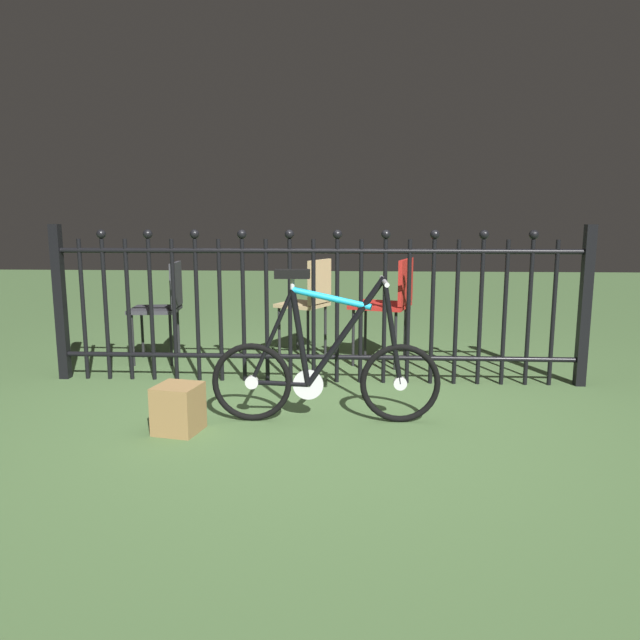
# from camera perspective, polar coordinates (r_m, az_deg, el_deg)

# --- Properties ---
(ground_plane) EXTENTS (20.00, 20.00, 0.00)m
(ground_plane) POSITION_cam_1_polar(r_m,az_deg,el_deg) (3.67, -1.00, -9.07)
(ground_plane) COLOR #466438
(iron_fence) EXTENTS (3.86, 0.07, 1.15)m
(iron_fence) POSITION_cam_1_polar(r_m,az_deg,el_deg) (4.25, -1.19, 1.66)
(iron_fence) COLOR black
(iron_fence) RESTS_ON ground
(bicycle) EXTENTS (1.34, 0.40, 0.90)m
(bicycle) POSITION_cam_1_polar(r_m,az_deg,el_deg) (3.45, 0.51, -4.72)
(bicycle) COLOR black
(bicycle) RESTS_ON ground
(chair_red) EXTENTS (0.55, 0.55, 0.87)m
(chair_red) POSITION_cam_1_polar(r_m,az_deg,el_deg) (4.83, 6.80, 2.03)
(chair_red) COLOR black
(chair_red) RESTS_ON ground
(chair_tan) EXTENTS (0.49, 0.49, 0.85)m
(chair_tan) POSITION_cam_1_polar(r_m,az_deg,el_deg) (5.06, -1.00, 2.16)
(chair_tan) COLOR black
(chair_tan) RESTS_ON ground
(chair_charcoal) EXTENTS (0.42, 0.42, 0.83)m
(chair_charcoal) POSITION_cam_1_polar(r_m,az_deg,el_deg) (5.05, -14.85, 1.71)
(chair_charcoal) COLOR black
(chair_charcoal) RESTS_ON ground
(display_crate) EXTENTS (0.28, 0.28, 0.27)m
(display_crate) POSITION_cam_1_polar(r_m,az_deg,el_deg) (3.44, -13.53, -8.31)
(display_crate) COLOR olive
(display_crate) RESTS_ON ground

